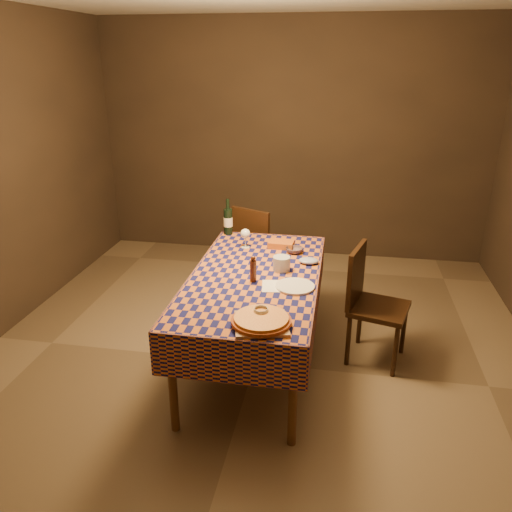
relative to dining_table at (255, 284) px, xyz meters
name	(u,v)px	position (x,y,z in m)	size (l,w,h in m)	color
room	(255,199)	(0.00, 0.00, 0.66)	(5.00, 5.10, 2.70)	brown
dining_table	(255,284)	(0.00, 0.00, 0.00)	(0.94, 1.84, 0.77)	brown
cutting_board	(261,324)	(0.17, -0.72, 0.09)	(0.31, 0.31, 0.02)	#A5744D
pizza	(261,320)	(0.17, -0.72, 0.11)	(0.42, 0.42, 0.04)	#933E18
pepper_mill	(253,269)	(0.01, -0.11, 0.17)	(0.05, 0.05, 0.19)	#461F10
bowl	(294,250)	(0.24, 0.49, 0.10)	(0.14, 0.14, 0.04)	#59434B
wine_glass	(245,234)	(-0.18, 0.54, 0.19)	(0.09, 0.09, 0.16)	white
wine_bottle	(228,221)	(-0.40, 0.86, 0.20)	(0.10, 0.10, 0.33)	black
deli_tub	(282,264)	(0.18, 0.12, 0.13)	(0.13, 0.13, 0.11)	silver
takeout_container	(281,244)	(0.12, 0.61, 0.10)	(0.21, 0.15, 0.05)	#BF5A19
white_plate	(295,286)	(0.31, -0.16, 0.08)	(0.27, 0.27, 0.02)	white
tumbler	(261,313)	(0.15, -0.65, 0.11)	(0.09, 0.09, 0.07)	silver
flour_patch	(281,286)	(0.21, -0.16, 0.08)	(0.26, 0.20, 0.00)	white
flour_bag	(309,261)	(0.37, 0.29, 0.10)	(0.15, 0.11, 0.04)	#A2A9D0
chair_far	(257,246)	(-0.19, 1.23, -0.17)	(0.56, 0.56, 0.93)	black
chair_right	(369,298)	(0.86, 0.26, -0.17)	(0.52, 0.52, 0.93)	black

